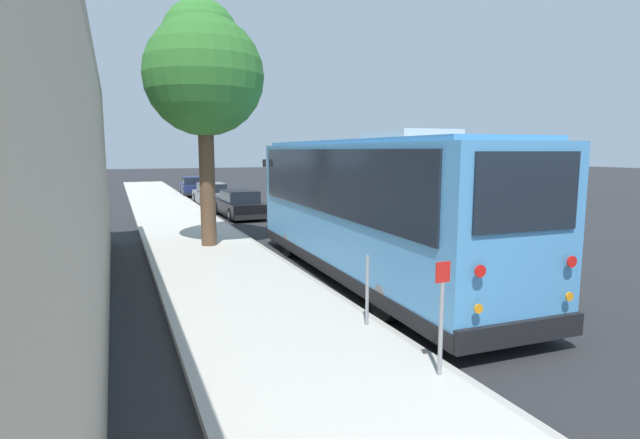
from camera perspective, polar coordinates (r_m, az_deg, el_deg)
The scene contains 12 objects.
ground_plane at distance 12.75m, azimuth 7.44°, elevation -6.49°, with size 160.00×160.00×0.00m, color #28282B.
sidewalk_slab at distance 11.39m, azimuth -9.22°, elevation -7.88°, with size 80.00×3.37×0.15m, color beige.
curb_strip at distance 11.90m, azimuth -0.91°, elevation -7.10°, with size 80.00×0.14×0.15m, color #AAA69D.
shuttle_bus at distance 12.21m, azimuth 5.48°, elevation 2.02°, with size 10.74×2.73×3.56m.
parked_sedan_black at distance 23.99m, azimuth -9.18°, elevation 1.68°, with size 4.52×1.81×1.27m.
parked_sedan_gray at distance 29.52m, azimuth -12.30°, elevation 2.76°, with size 4.31×1.71×1.28m.
parked_sedan_navy at distance 36.33m, azimuth -14.27°, elevation 3.66°, with size 4.63×1.89×1.31m.
street_tree at distance 16.37m, azimuth -13.19°, elevation 16.38°, with size 3.66×3.66×7.64m.
sign_post_near at distance 6.95m, azimuth 13.70°, elevation -10.80°, with size 0.06×0.22×1.56m.
sign_post_far at distance 8.70m, azimuth 5.42°, elevation -8.06°, with size 0.06×0.06×1.23m.
lane_stripe_mid at distance 13.47m, azimuth 21.14°, elevation -6.16°, with size 2.40×0.14×0.01m, color silver.
lane_stripe_ahead at distance 18.18m, azimuth 8.05°, elevation -2.14°, with size 2.40×0.14×0.01m, color silver.
Camera 1 is at (-10.69, 6.18, 3.16)m, focal length 28.00 mm.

